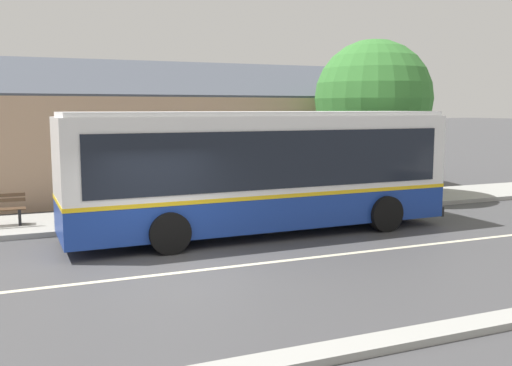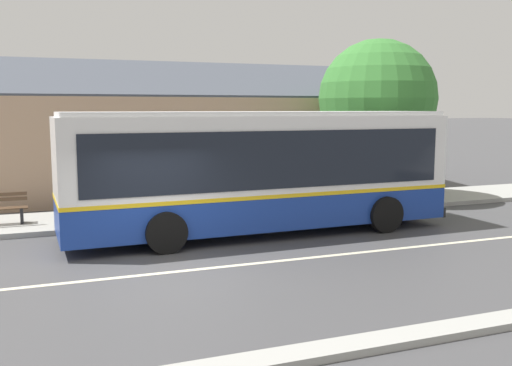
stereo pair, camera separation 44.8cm
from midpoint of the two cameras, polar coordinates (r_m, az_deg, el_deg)
ground_plane at (r=12.15m, az=-7.49°, el=-8.86°), size 300.00×300.00×0.00m
sidewalk_far at (r=17.87m, az=-12.03°, el=-3.42°), size 60.00×3.00×0.15m
curb_near at (r=7.87m, az=1.08°, el=-17.67°), size 60.00×0.50×0.12m
lane_divider_stripe at (r=12.15m, az=-7.49°, el=-8.84°), size 60.00×0.16×0.01m
community_building at (r=24.53m, az=-17.27°, el=3.91°), size 28.35×9.03×6.42m
transit_bus at (r=15.48m, az=1.22°, el=1.45°), size 10.66×2.93×3.32m
street_tree_primary at (r=21.69m, az=12.64°, el=8.22°), size 4.33×4.33×5.92m
bus_stop_sign at (r=20.09m, az=14.16°, el=2.22°), size 0.36×0.07×2.40m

